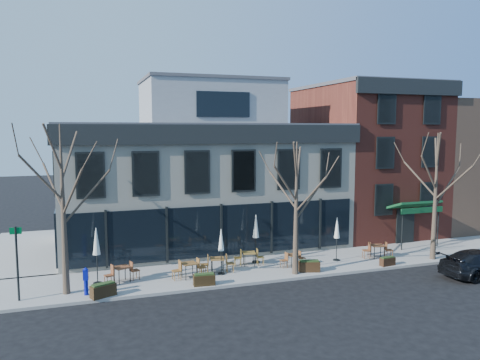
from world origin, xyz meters
name	(u,v)px	position (x,y,z in m)	size (l,w,h in m)	color
ground	(221,262)	(0.00, 0.00, 0.00)	(120.00, 120.00, 0.00)	black
sidewalk_front	(286,266)	(3.25, -2.15, 0.07)	(33.50, 4.70, 0.15)	gray
sidewalk_side	(25,252)	(-11.25, 6.00, 0.07)	(4.50, 12.00, 0.15)	gray
corner_building	(201,175)	(0.07, 5.07, 4.72)	(18.39, 10.39, 11.10)	silver
red_brick_building	(365,158)	(13.00, 4.98, 5.64)	(8.20, 11.78, 11.18)	maroon
bg_building	(458,162)	(23.00, 6.00, 5.00)	(12.00, 12.00, 10.00)	#8C664C
tree_corner	(63,207)	(-8.49, -3.20, 4.25)	(3.93, 3.98, 7.92)	#382B21
tree_mid	(296,206)	(3.01, -3.90, 3.79)	(3.50, 3.55, 7.04)	#382B21
tree_right	(436,194)	(12.01, -3.90, 4.02)	(3.72, 3.77, 7.48)	#382B21
sign_pole	(17,259)	(-10.50, -3.50, 2.07)	(0.50, 0.10, 3.40)	black
call_box	(86,280)	(-7.62, -3.71, 0.85)	(0.26, 0.26, 1.33)	#0B1499
cafe_set_0	(122,272)	(-5.88, -2.35, 0.65)	(1.88, 1.05, 0.97)	brown
cafe_set_1	(189,269)	(-2.53, -2.79, 0.65)	(1.89, 0.83, 0.97)	brown
cafe_set_2	(217,264)	(-0.90, -2.39, 0.65)	(1.90, 0.86, 0.98)	brown
cafe_set_3	(249,257)	(1.19, -1.63, 0.62)	(1.79, 0.82, 0.92)	brown
cafe_set_4	(293,259)	(3.46, -2.61, 0.58)	(1.61, 0.70, 0.83)	brown
cafe_set_5	(378,250)	(8.99, -2.69, 0.65)	(1.89, 0.93, 0.97)	brown
umbrella_0	(96,244)	(-7.07, -2.23, 2.16)	(0.45, 0.45, 2.84)	black
umbrella_1	(221,242)	(-0.78, -2.72, 1.88)	(0.39, 0.39, 2.45)	black
umbrella_2	(256,229)	(1.76, -1.20, 2.12)	(0.45, 0.45, 2.79)	black
umbrella_4	(337,230)	(6.38, -2.37, 1.96)	(0.41, 0.41, 2.56)	black
planter_0	(103,290)	(-6.88, -4.20, 0.47)	(1.23, 0.87, 0.64)	#302110
planter_1	(204,279)	(-2.07, -4.14, 0.45)	(1.10, 0.52, 0.59)	black
planter_2	(309,266)	(3.88, -3.79, 0.46)	(1.20, 0.73, 0.63)	black
planter_3	(387,261)	(8.60, -4.20, 0.40)	(0.93, 0.46, 0.50)	#311C10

